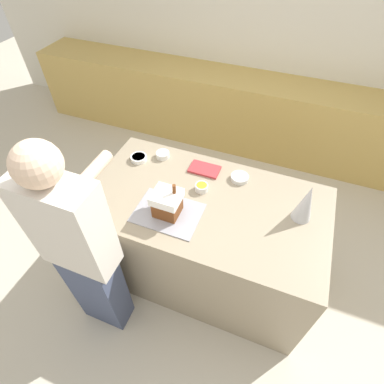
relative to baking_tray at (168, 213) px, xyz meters
The scene contains 13 objects.
ground_plane 0.97m from the baking_tray, 43.48° to the left, with size 12.00×12.00×0.00m, color beige.
wall_back 2.54m from the baking_tray, 85.29° to the left, with size 8.00×0.05×2.60m.
back_cabinet_block 2.24m from the baking_tray, 84.59° to the left, with size 6.00×0.60×0.91m.
kitchen_island 0.55m from the baking_tray, 43.48° to the left, with size 1.76×0.97×0.92m.
baking_tray is the anchor object (origin of this frame).
gingerbread_house 0.10m from the baking_tray, 30.72° to the left, with size 0.19×0.18×0.26m.
decorative_tree 0.92m from the baking_tray, 19.12° to the left, with size 0.13×0.13×0.29m.
candy_bowl_far_left 0.61m from the baking_tray, 118.32° to the left, with size 0.11×0.11×0.05m.
candy_bowl_behind_tray 0.63m from the baking_tray, 53.45° to the left, with size 0.14×0.14×0.04m.
candy_bowl_front_corner 0.63m from the baking_tray, 136.76° to the left, with size 0.13×0.13×0.04m.
candy_bowl_near_tray_left 0.33m from the baking_tray, 64.30° to the left, with size 0.10×0.10×0.05m.
cookbook 0.52m from the baking_tray, 80.09° to the left, with size 0.24×0.15×0.02m.
person 0.61m from the baking_tray, 127.94° to the right, with size 0.47×0.58×1.77m.
Camera 1 is at (0.43, -1.36, 2.54)m, focal length 28.00 mm.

